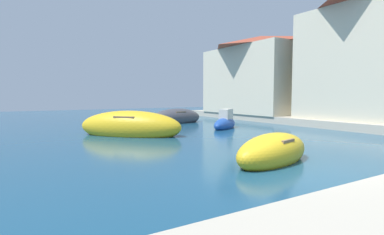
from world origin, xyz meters
The scene contains 7 objects.
ground centered at (0.00, 0.00, 0.00)m, with size 80.00×80.00×0.00m, color navy.
moored_boat_1 centered at (5.16, 10.08, 0.33)m, with size 3.09×2.54×1.38m.
moored_boat_2 centered at (4.30, 14.83, 0.39)m, with size 4.25×1.92×1.40m.
moored_boat_4 centered at (-1.14, 9.86, 0.46)m, with size 5.14×5.22×1.65m.
moored_boat_6 centered at (0.36, 1.49, 0.33)m, with size 3.66×2.14×1.18m.
waterfront_building_main centered at (13.00, 5.67, 4.52)m, with size 5.56×7.77×7.93m.
waterfront_building_annex centered at (13.00, 15.11, 3.96)m, with size 6.57×9.64×6.80m.
Camera 1 is at (-6.62, -5.09, 2.07)m, focal length 28.60 mm.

